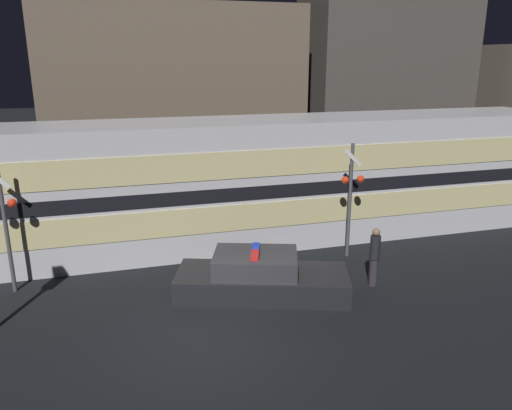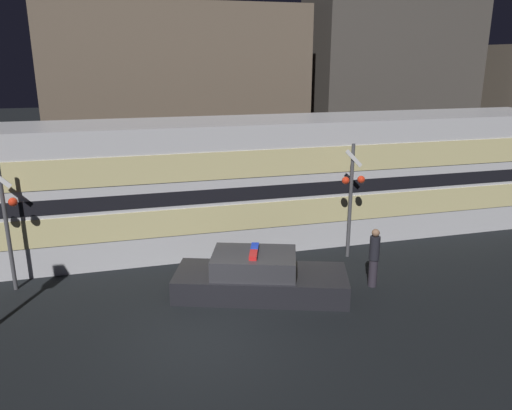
# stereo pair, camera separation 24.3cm
# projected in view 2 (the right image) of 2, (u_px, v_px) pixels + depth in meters

# --- Properties ---
(ground_plane) EXTENTS (120.00, 120.00, 0.00)m
(ground_plane) POSITION_uv_depth(u_px,v_px,m) (203.00, 340.00, 11.29)
(ground_plane) COLOR black
(train) EXTENTS (22.55, 2.92, 4.20)m
(train) POSITION_uv_depth(u_px,v_px,m) (252.00, 182.00, 16.93)
(train) COLOR silver
(train) RESTS_ON ground_plane
(police_car) EXTENTS (4.89, 3.11, 1.29)m
(police_car) POSITION_uv_depth(u_px,v_px,m) (259.00, 278.00, 13.37)
(police_car) COLOR black
(police_car) RESTS_ON ground_plane
(pedestrian) EXTENTS (0.28, 0.28, 1.68)m
(pedestrian) POSITION_uv_depth(u_px,v_px,m) (374.00, 257.00, 13.74)
(pedestrian) COLOR #2D2833
(pedestrian) RESTS_ON ground_plane
(crossing_signal_near) EXTENTS (0.75, 0.30, 3.65)m
(crossing_signal_near) POSITION_uv_depth(u_px,v_px,m) (352.00, 192.00, 15.41)
(crossing_signal_near) COLOR #4C4C51
(crossing_signal_near) RESTS_ON ground_plane
(crossing_signal_far) EXTENTS (0.75, 0.30, 3.61)m
(crossing_signal_far) POSITION_uv_depth(u_px,v_px,m) (5.00, 217.00, 13.13)
(crossing_signal_far) COLOR #4C4C51
(crossing_signal_far) RESTS_ON ground_plane
(building_left) EXTENTS (11.77, 4.01, 8.45)m
(building_left) POSITION_uv_depth(u_px,v_px,m) (179.00, 100.00, 23.50)
(building_left) COLOR brown
(building_left) RESTS_ON ground_plane
(building_center) EXTENTS (8.48, 4.10, 9.64)m
(building_center) POSITION_uv_depth(u_px,v_px,m) (388.00, 84.00, 26.30)
(building_center) COLOR #47423D
(building_center) RESTS_ON ground_plane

